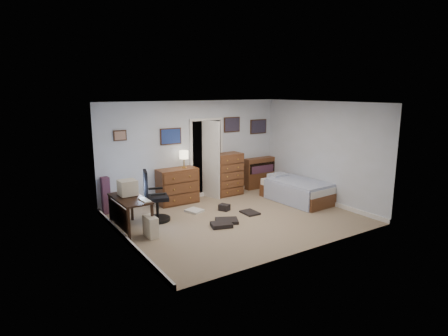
# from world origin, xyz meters

# --- Properties ---
(floor) EXTENTS (5.00, 4.00, 0.02)m
(floor) POSITION_xyz_m (0.00, 0.00, -0.01)
(floor) COLOR #8A725F
(floor) RESTS_ON ground
(computer_desk) EXTENTS (0.56, 1.17, 0.67)m
(computer_desk) POSITION_xyz_m (-2.28, 0.62, 0.52)
(computer_desk) COLOR black
(computer_desk) RESTS_ON floor
(crt_monitor) EXTENTS (0.36, 0.33, 0.32)m
(crt_monitor) POSITION_xyz_m (-2.18, 0.77, 0.84)
(crt_monitor) COLOR beige
(crt_monitor) RESTS_ON computer_desk
(keyboard) EXTENTS (0.14, 0.36, 0.02)m
(keyboard) POSITION_xyz_m (-2.02, 0.27, 0.68)
(keyboard) COLOR beige
(keyboard) RESTS_ON computer_desk
(pc_tower) EXTENTS (0.19, 0.38, 0.40)m
(pc_tower) POSITION_xyz_m (-2.00, 0.07, 0.20)
(pc_tower) COLOR beige
(pc_tower) RESTS_ON floor
(office_chair) EXTENTS (0.67, 0.67, 1.11)m
(office_chair) POSITION_xyz_m (-1.59, 0.87, 0.43)
(office_chair) COLOR black
(office_chair) RESTS_ON floor
(media_stack) EXTENTS (0.18, 0.18, 0.85)m
(media_stack) POSITION_xyz_m (-2.32, 1.91, 0.42)
(media_stack) COLOR maroon
(media_stack) RESTS_ON floor
(low_dresser) EXTENTS (0.99, 0.50, 0.87)m
(low_dresser) POSITION_xyz_m (-0.61, 1.77, 0.44)
(low_dresser) COLOR brown
(low_dresser) RESTS_ON floor
(table_lamp) EXTENTS (0.22, 0.22, 0.43)m
(table_lamp) POSITION_xyz_m (-0.41, 1.78, 1.19)
(table_lamp) COLOR gold
(table_lamp) RESTS_ON low_dresser
(doorway) EXTENTS (0.96, 1.12, 2.05)m
(doorway) POSITION_xyz_m (0.35, 2.27, 1.00)
(doorway) COLOR black
(doorway) RESTS_ON floor
(tall_dresser) EXTENTS (0.78, 0.47, 1.12)m
(tall_dresser) POSITION_xyz_m (0.86, 1.75, 0.56)
(tall_dresser) COLOR brown
(tall_dresser) RESTS_ON floor
(headboard_bookcase) EXTENTS (0.97, 0.26, 0.87)m
(headboard_bookcase) POSITION_xyz_m (2.06, 1.86, 0.46)
(headboard_bookcase) COLOR brown
(headboard_bookcase) RESTS_ON floor
(bed) EXTENTS (1.05, 1.83, 0.58)m
(bed) POSITION_xyz_m (1.99, 0.32, 0.28)
(bed) COLOR brown
(bed) RESTS_ON floor
(wall_posters) EXTENTS (4.38, 0.04, 0.60)m
(wall_posters) POSITION_xyz_m (0.57, 1.98, 1.75)
(wall_posters) COLOR #331E11
(wall_posters) RESTS_ON floor
(floor_clutter) EXTENTS (1.41, 1.59, 0.15)m
(floor_clutter) POSITION_xyz_m (-0.28, 0.20, 0.04)
(floor_clutter) COLOR black
(floor_clutter) RESTS_ON floor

